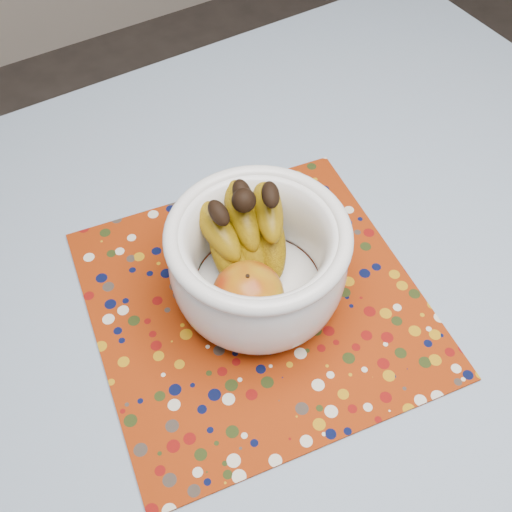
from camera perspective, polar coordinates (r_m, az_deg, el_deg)
name	(u,v)px	position (r m, az deg, el deg)	size (l,w,h in m)	color
table	(343,357)	(0.88, 8.27, -9.47)	(1.20, 1.20, 0.75)	brown
tablecloth	(350,328)	(0.81, 8.93, -6.78)	(1.32, 1.32, 0.01)	#6082A0
placemat	(256,301)	(0.82, -0.03, -4.36)	(0.43, 0.43, 0.00)	maroon
fruit_bowl	(256,254)	(0.76, -0.03, 0.20)	(0.23, 0.24, 0.17)	white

